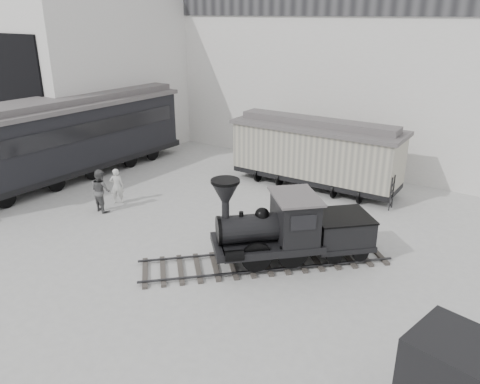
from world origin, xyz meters
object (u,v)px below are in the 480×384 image
Objects in this scene: locomotive at (285,232)px; visitor_b at (101,190)px; boxcar at (316,152)px; coal_hopper at (462,376)px; passenger_coach at (66,138)px; visitor_a at (117,186)px.

locomotive is 4.00× the size of visitor_b.
coal_hopper is (9.01, -11.65, -0.37)m from boxcar.
visitor_b is at bearing -20.69° from passenger_coach.
passenger_coach is (-13.67, 1.26, 1.03)m from locomotive.
visitor_b is at bearing 54.70° from visitor_a.
locomotive reaches higher than visitor_a.
locomotive is at bearing 158.69° from coal_hopper.
boxcar is 3.67× the size of coal_hopper.
visitor_a is at bearing -137.39° from locomotive.
locomotive is 7.68m from coal_hopper.
boxcar reaches higher than visitor_a.
coal_hopper reaches higher than visitor_a.
visitor_a is 0.87× the size of visitor_b.
visitor_b reaches higher than visitor_a.
locomotive is at bearing -167.82° from visitor_b.
coal_hopper reaches higher than visitor_b.
passenger_coach reaches higher than visitor_b.
passenger_coach reaches higher than boxcar.
visitor_b is 0.82× the size of coal_hopper.
visitor_b is (4.82, -1.93, -1.23)m from passenger_coach.
coal_hopper is at bearing 122.18° from visitor_a.
boxcar reaches higher than visitor_b.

